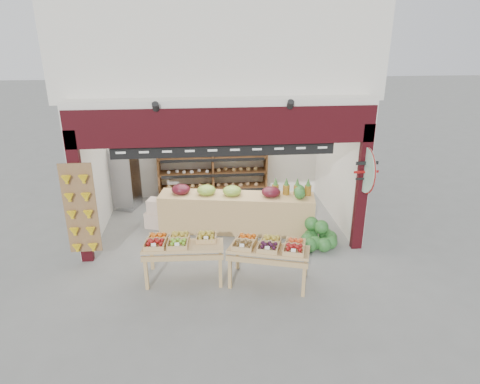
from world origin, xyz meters
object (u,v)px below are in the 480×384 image
display_table_left (178,243)px  watermelon_pile (319,237)px  refrigerator (123,177)px  cardboard_stack (166,217)px  display_table_right (269,247)px  mid_counter (236,211)px  back_shelving (213,158)px

display_table_left → watermelon_pile: bearing=17.9°
refrigerator → cardboard_stack: (1.12, -1.29, -0.55)m
refrigerator → display_table_right: bearing=-31.0°
refrigerator → watermelon_pile: (4.38, -2.53, -0.60)m
refrigerator → display_table_left: 3.77m
refrigerator → mid_counter: size_ratio=0.46×
refrigerator → display_table_right: size_ratio=1.02×
refrigerator → back_shelving: bearing=28.5°
refrigerator → cardboard_stack: 1.80m
display_table_left → watermelon_pile: (2.87, 0.93, -0.50)m
display_table_right → watermelon_pile: display_table_right is taller
display_table_left → display_table_right: (1.61, -0.30, 0.01)m
mid_counter → display_table_right: mid_counter is taller
refrigerator → mid_counter: refrigerator is taller
mid_counter → display_table_right: 2.20m
display_table_left → display_table_right: bearing=-10.6°
back_shelving → cardboard_stack: bearing=-124.6°
display_table_right → mid_counter: bearing=100.8°
cardboard_stack → watermelon_pile: (3.26, -1.24, -0.04)m
cardboard_stack → display_table_left: (0.38, -2.17, 0.46)m
cardboard_stack → mid_counter: size_ratio=0.31×
display_table_right → back_shelving: bearing=101.7°
refrigerator → watermelon_pile: 5.09m
cardboard_stack → display_table_right: display_table_right is taller
cardboard_stack → display_table_left: display_table_left is taller
refrigerator → display_table_left: (1.50, -3.46, -0.10)m
mid_counter → watermelon_pile: mid_counter is taller
display_table_left → watermelon_pile: size_ratio=1.78×
refrigerator → display_table_right: refrigerator is taller
back_shelving → display_table_left: back_shelving is taller
cardboard_stack → refrigerator: bearing=130.9°
back_shelving → display_table_left: bearing=-101.2°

